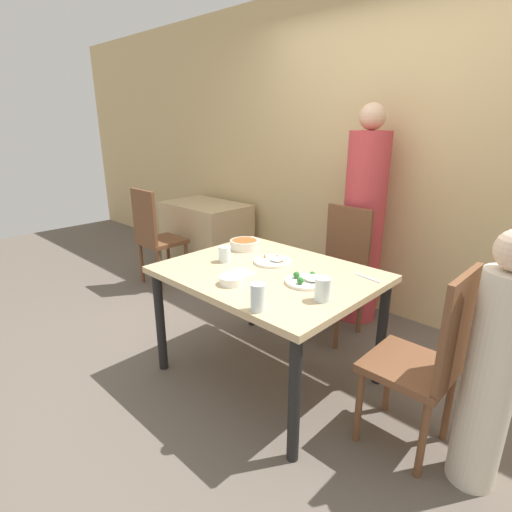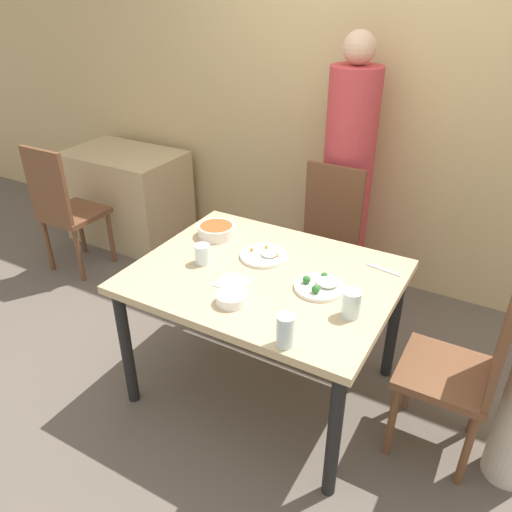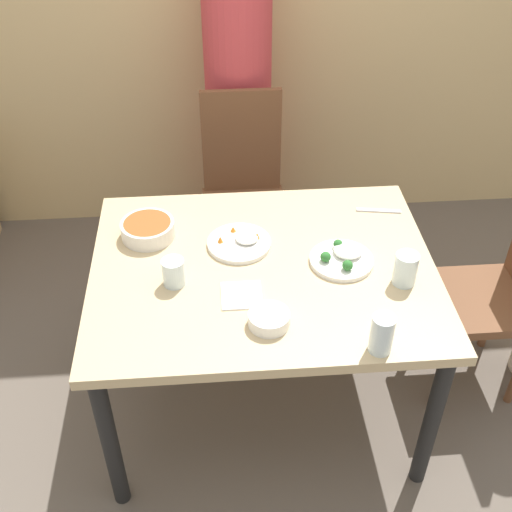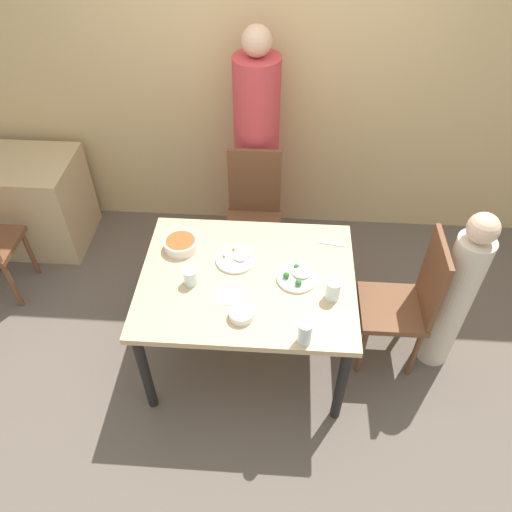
{
  "view_description": "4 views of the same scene",
  "coord_description": "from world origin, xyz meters",
  "px_view_note": "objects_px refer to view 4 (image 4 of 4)",
  "views": [
    {
      "loc": [
        1.53,
        -1.7,
        1.6
      ],
      "look_at": [
        -0.12,
        0.02,
        0.8
      ],
      "focal_mm": 28.0,
      "sensor_mm": 36.0,
      "label": 1
    },
    {
      "loc": [
        0.99,
        -1.83,
        2.01
      ],
      "look_at": [
        -0.05,
        0.01,
        0.82
      ],
      "focal_mm": 35.0,
      "sensor_mm": 36.0,
      "label": 2
    },
    {
      "loc": [
        -0.17,
        -1.78,
        2.23
      ],
      "look_at": [
        -0.03,
        -0.01,
        0.8
      ],
      "focal_mm": 45.0,
      "sensor_mm": 36.0,
      "label": 3
    },
    {
      "loc": [
        0.18,
        -1.98,
        2.85
      ],
      "look_at": [
        0.06,
        -0.07,
        0.98
      ],
      "focal_mm": 35.0,
      "sensor_mm": 36.0,
      "label": 4
    }
  ],
  "objects_px": {
    "chair_child_spot": "(407,301)",
    "plate_rice_adult": "(297,277)",
    "person_child": "(454,297)",
    "person_adult": "(257,155)",
    "bowl_curry": "(181,244)",
    "chair_adult_spot": "(254,213)",
    "glass_water_tall": "(190,277)"
  },
  "relations": [
    {
      "from": "chair_child_spot",
      "to": "plate_rice_adult",
      "type": "distance_m",
      "value": 0.72
    },
    {
      "from": "person_child",
      "to": "chair_child_spot",
      "type": "bearing_deg",
      "value": 180.0
    },
    {
      "from": "person_adult",
      "to": "person_child",
      "type": "xyz_separation_m",
      "value": [
        1.26,
        -1.1,
        -0.23
      ]
    },
    {
      "from": "person_adult",
      "to": "person_child",
      "type": "height_order",
      "value": "person_adult"
    },
    {
      "from": "bowl_curry",
      "to": "chair_child_spot",
      "type": "bearing_deg",
      "value": -6.25
    },
    {
      "from": "bowl_curry",
      "to": "plate_rice_adult",
      "type": "distance_m",
      "value": 0.75
    },
    {
      "from": "chair_adult_spot",
      "to": "glass_water_tall",
      "type": "xyz_separation_m",
      "value": [
        -0.3,
        -0.91,
        0.26
      ]
    },
    {
      "from": "plate_rice_adult",
      "to": "glass_water_tall",
      "type": "height_order",
      "value": "glass_water_tall"
    },
    {
      "from": "chair_adult_spot",
      "to": "person_child",
      "type": "height_order",
      "value": "person_child"
    },
    {
      "from": "chair_adult_spot",
      "to": "bowl_curry",
      "type": "distance_m",
      "value": 0.78
    },
    {
      "from": "chair_adult_spot",
      "to": "plate_rice_adult",
      "type": "xyz_separation_m",
      "value": [
        0.31,
        -0.84,
        0.23
      ]
    },
    {
      "from": "plate_rice_adult",
      "to": "person_adult",
      "type": "bearing_deg",
      "value": 105.07
    },
    {
      "from": "chair_adult_spot",
      "to": "bowl_curry",
      "type": "xyz_separation_m",
      "value": [
        -0.4,
        -0.63,
        0.25
      ]
    },
    {
      "from": "bowl_curry",
      "to": "person_child",
      "type": "bearing_deg",
      "value": -5.24
    },
    {
      "from": "chair_child_spot",
      "to": "bowl_curry",
      "type": "distance_m",
      "value": 1.43
    },
    {
      "from": "bowl_curry",
      "to": "glass_water_tall",
      "type": "height_order",
      "value": "glass_water_tall"
    },
    {
      "from": "person_child",
      "to": "bowl_curry",
      "type": "xyz_separation_m",
      "value": [
        -1.67,
        0.15,
        0.19
      ]
    },
    {
      "from": "chair_child_spot",
      "to": "bowl_curry",
      "type": "bearing_deg",
      "value": -96.25
    },
    {
      "from": "person_adult",
      "to": "person_child",
      "type": "relative_size",
      "value": 1.43
    },
    {
      "from": "chair_adult_spot",
      "to": "bowl_curry",
      "type": "bearing_deg",
      "value": -122.82
    },
    {
      "from": "chair_adult_spot",
      "to": "person_child",
      "type": "xyz_separation_m",
      "value": [
        1.26,
        -0.78,
        0.05
      ]
    },
    {
      "from": "person_child",
      "to": "bowl_curry",
      "type": "distance_m",
      "value": 1.69
    },
    {
      "from": "bowl_curry",
      "to": "chair_adult_spot",
      "type": "bearing_deg",
      "value": 57.18
    },
    {
      "from": "chair_child_spot",
      "to": "bowl_curry",
      "type": "height_order",
      "value": "chair_child_spot"
    },
    {
      "from": "chair_adult_spot",
      "to": "person_adult",
      "type": "relative_size",
      "value": 0.57
    },
    {
      "from": "person_adult",
      "to": "plate_rice_adult",
      "type": "bearing_deg",
      "value": -74.93
    },
    {
      "from": "person_adult",
      "to": "glass_water_tall",
      "type": "relative_size",
      "value": 17.16
    },
    {
      "from": "chair_child_spot",
      "to": "glass_water_tall",
      "type": "height_order",
      "value": "chair_child_spot"
    },
    {
      "from": "person_adult",
      "to": "glass_water_tall",
      "type": "distance_m",
      "value": 1.27
    },
    {
      "from": "chair_child_spot",
      "to": "person_adult",
      "type": "height_order",
      "value": "person_adult"
    },
    {
      "from": "chair_child_spot",
      "to": "chair_adult_spot",
      "type": "bearing_deg",
      "value": -128.06
    },
    {
      "from": "chair_adult_spot",
      "to": "bowl_curry",
      "type": "height_order",
      "value": "chair_adult_spot"
    }
  ]
}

